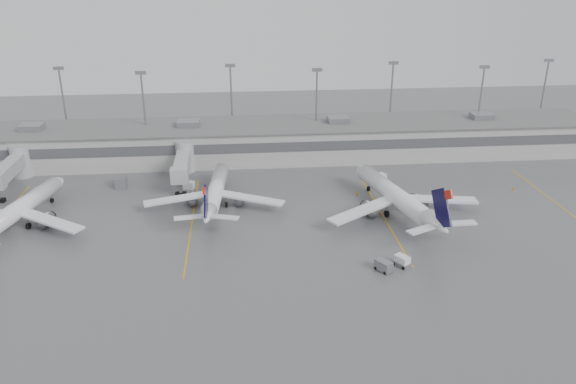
{
  "coord_description": "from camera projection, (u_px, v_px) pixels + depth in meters",
  "views": [
    {
      "loc": [
        -8.58,
        -68.89,
        43.95
      ],
      "look_at": [
        -0.05,
        24.0,
        5.0
      ],
      "focal_mm": 35.0,
      "sensor_mm": 36.0,
      "label": 1
    }
  ],
  "objects": [
    {
      "name": "jet_bridge_right",
      "position": [
        183.0,
        161.0,
        119.76
      ],
      "size": [
        4.0,
        17.2,
        7.0
      ],
      "color": "gray",
      "rests_on": "ground"
    },
    {
      "name": "cone_a",
      "position": [
        2.0,
        212.0,
        104.14
      ],
      "size": [
        0.46,
        0.46,
        0.73
      ],
      "primitive_type": "cone",
      "color": "orange",
      "rests_on": "ground"
    },
    {
      "name": "stand_markings",
      "position": [
        288.0,
        217.0,
        103.01
      ],
      "size": [
        105.25,
        40.0,
        0.01
      ],
      "color": "#CF970C",
      "rests_on": "ground"
    },
    {
      "name": "jet_far_left",
      "position": [
        16.0,
        210.0,
        98.18
      ],
      "size": [
        26.96,
        30.6,
        10.09
      ],
      "rotation": [
        0.0,
        0.0,
        -0.25
      ],
      "color": "white",
      "rests_on": "ground"
    },
    {
      "name": "jet_bridge_left",
      "position": [
        14.0,
        166.0,
        116.8
      ],
      "size": [
        4.0,
        17.2,
        7.0
      ],
      "color": "gray",
      "rests_on": "ground"
    },
    {
      "name": "light_masts",
      "position": [
        273.0,
        102.0,
        134.91
      ],
      "size": [
        142.4,
        8.0,
        20.6
      ],
      "color": "gray",
      "rests_on": "ground"
    },
    {
      "name": "cone_c",
      "position": [
        357.0,
        193.0,
        112.64
      ],
      "size": [
        0.45,
        0.45,
        0.72
      ],
      "primitive_type": "cone",
      "color": "orange",
      "rests_on": "ground"
    },
    {
      "name": "baggage_cart",
      "position": [
        384.0,
        266.0,
        85.03
      ],
      "size": [
        2.72,
        3.02,
        1.69
      ],
      "rotation": [
        0.0,
        0.0,
        0.59
      ],
      "color": "slate",
      "rests_on": "ground"
    },
    {
      "name": "terminal",
      "position": [
        275.0,
        140.0,
        132.63
      ],
      "size": [
        152.0,
        17.0,
        9.45
      ],
      "color": "#9D9D99",
      "rests_on": "ground"
    },
    {
      "name": "ground",
      "position": [
        304.0,
        288.0,
        80.96
      ],
      "size": [
        260.0,
        260.0,
        0.0
      ],
      "primitive_type": "plane",
      "color": "#565659",
      "rests_on": "ground"
    },
    {
      "name": "gse_uld_c",
      "position": [
        379.0,
        178.0,
        118.79
      ],
      "size": [
        3.04,
        2.57,
        1.83
      ],
      "primitive_type": "cube",
      "rotation": [
        0.0,
        0.0,
        0.38
      ],
      "color": "white",
      "rests_on": "ground"
    },
    {
      "name": "cone_d",
      "position": [
        513.0,
        188.0,
        115.04
      ],
      "size": [
        0.42,
        0.42,
        0.67
      ],
      "primitive_type": "cone",
      "color": "orange",
      "rests_on": "ground"
    },
    {
      "name": "jet_mid_left",
      "position": [
        215.0,
        192.0,
        106.44
      ],
      "size": [
        26.6,
        29.92,
        9.68
      ],
      "rotation": [
        0.0,
        0.0,
        -0.09
      ],
      "color": "white",
      "rests_on": "ground"
    },
    {
      "name": "baggage_tug",
      "position": [
        402.0,
        262.0,
        86.49
      ],
      "size": [
        2.83,
        3.11,
        1.71
      ],
      "rotation": [
        0.0,
        0.0,
        0.59
      ],
      "color": "white",
      "rests_on": "ground"
    },
    {
      "name": "gse_loader",
      "position": [
        121.0,
        182.0,
        116.39
      ],
      "size": [
        2.34,
        3.55,
        2.14
      ],
      "primitive_type": "cube",
      "rotation": [
        0.0,
        0.0,
        0.06
      ],
      "color": "slate",
      "rests_on": "ground"
    },
    {
      "name": "gse_uld_a",
      "position": [
        42.0,
        191.0,
        112.06
      ],
      "size": [
        2.88,
        2.42,
        1.74
      ],
      "primitive_type": "cube",
      "rotation": [
        0.0,
        0.0,
        0.37
      ],
      "color": "white",
      "rests_on": "ground"
    },
    {
      "name": "gse_uld_b",
      "position": [
        189.0,
        185.0,
        115.53
      ],
      "size": [
        2.54,
        2.14,
        1.53
      ],
      "primitive_type": "cube",
      "rotation": [
        0.0,
        0.0,
        -0.38
      ],
      "color": "white",
      "rests_on": "ground"
    },
    {
      "name": "jet_mid_right",
      "position": [
        398.0,
        197.0,
        103.09
      ],
      "size": [
        29.41,
        33.35,
        10.96
      ],
      "rotation": [
        0.0,
        0.0,
        0.24
      ],
      "color": "white",
      "rests_on": "ground"
    },
    {
      "name": "cone_b",
      "position": [
        213.0,
        205.0,
        107.19
      ],
      "size": [
        0.39,
        0.39,
        0.63
      ],
      "primitive_type": "cone",
      "color": "orange",
      "rests_on": "ground"
    }
  ]
}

